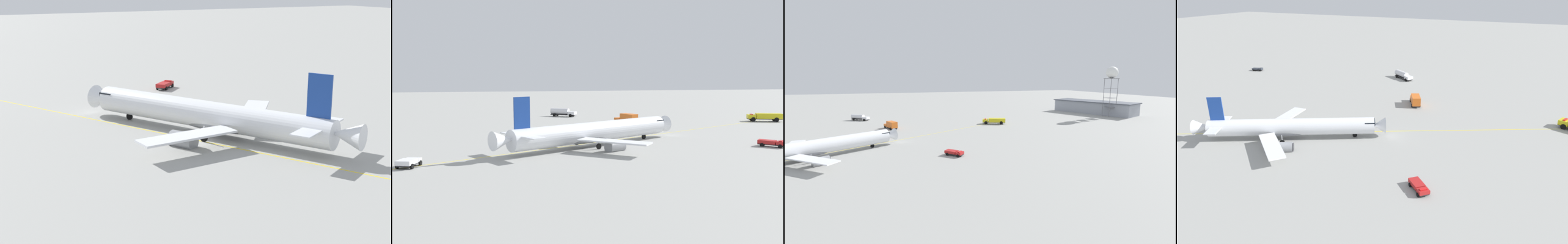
% 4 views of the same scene
% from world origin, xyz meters
% --- Properties ---
extents(ground_plane, '(600.00, 600.00, 0.00)m').
position_xyz_m(ground_plane, '(0.00, 0.00, 0.00)').
color(ground_plane, '#9E9E99').
extents(airliner_main, '(27.95, 41.35, 10.79)m').
position_xyz_m(airliner_main, '(3.03, 2.52, 2.73)').
color(airliner_main, white).
rests_on(airliner_main, ground_plane).
extents(ops_pickup_truck, '(5.01, 4.89, 1.41)m').
position_xyz_m(ops_pickup_truck, '(11.62, 37.11, 0.81)').
color(ops_pickup_truck, '#232326').
rests_on(ops_pickup_truck, ground_plane).
extents(taxiway_centreline, '(63.93, 124.34, 0.01)m').
position_xyz_m(taxiway_centreline, '(-0.63, 2.29, 0.00)').
color(taxiway_centreline, yellow).
rests_on(taxiway_centreline, ground_plane).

